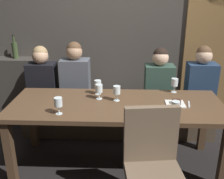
{
  "coord_description": "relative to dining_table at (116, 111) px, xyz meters",
  "views": [
    {
      "loc": [
        0.06,
        -2.5,
        1.82
      ],
      "look_at": [
        -0.05,
        0.14,
        0.84
      ],
      "focal_mm": 42.35,
      "sensor_mm": 36.0,
      "label": 1
    }
  ],
  "objects": [
    {
      "name": "dining_table",
      "position": [
        0.0,
        0.0,
        0.0
      ],
      "size": [
        2.2,
        0.84,
        0.74
      ],
      "color": "#493422",
      "rests_on": "ground"
    },
    {
      "name": "chair_near_side",
      "position": [
        0.31,
        -0.72,
        -0.09
      ],
      "size": [
        0.49,
        0.49,
        0.98
      ],
      "color": "brown",
      "rests_on": "ground"
    },
    {
      "name": "wine_glass_near_right",
      "position": [
        0.54,
        -0.31,
        0.2
      ],
      "size": [
        0.08,
        0.08,
        0.16
      ],
      "color": "silver",
      "rests_on": "dining_table"
    },
    {
      "name": "diner_near_end",
      "position": [
        1.05,
        0.71,
        0.16
      ],
      "size": [
        0.36,
        0.24,
        0.76
      ],
      "color": "navy",
      "rests_on": "banquette_bench"
    },
    {
      "name": "back_wall_tiled",
      "position": [
        0.0,
        1.22,
        0.85
      ],
      "size": [
        6.0,
        0.12,
        3.0
      ],
      "primitive_type": "cube",
      "color": "#423D38",
      "rests_on": "ground"
    },
    {
      "name": "wine_bottle_pale_label",
      "position": [
        -1.43,
        1.04,
        0.42
      ],
      "size": [
        0.08,
        0.08,
        0.33
      ],
      "color": "#384728",
      "rests_on": "back_counter"
    },
    {
      "name": "fork_on_table",
      "position": [
        0.74,
        -0.0,
        0.09
      ],
      "size": [
        0.05,
        0.17,
        0.01
      ],
      "primitive_type": "cube",
      "rotation": [
        0.0,
        0.0,
        -0.19
      ],
      "color": "silver",
      "rests_on": "dining_table"
    },
    {
      "name": "wine_glass_far_right",
      "position": [
        -0.21,
        0.25,
        0.2
      ],
      "size": [
        0.08,
        0.08,
        0.16
      ],
      "color": "silver",
      "rests_on": "dining_table"
    },
    {
      "name": "diner_bearded",
      "position": [
        -0.54,
        0.68,
        0.18
      ],
      "size": [
        0.36,
        0.24,
        0.8
      ],
      "color": "#4C515B",
      "rests_on": "banquette_bench"
    },
    {
      "name": "arched_door",
      "position": [
        1.35,
        1.15,
        0.71
      ],
      "size": [
        0.9,
        0.05,
        2.55
      ],
      "color": "olive",
      "rests_on": "ground"
    },
    {
      "name": "wine_glass_end_left",
      "position": [
        -0.0,
        0.07,
        0.2
      ],
      "size": [
        0.08,
        0.08,
        0.16
      ],
      "color": "silver",
      "rests_on": "dining_table"
    },
    {
      "name": "diner_redhead",
      "position": [
        -0.97,
        0.68,
        0.15
      ],
      "size": [
        0.36,
        0.24,
        0.74
      ],
      "color": "black",
      "rests_on": "banquette_bench"
    },
    {
      "name": "wine_glass_end_right",
      "position": [
        -0.19,
        0.11,
        0.2
      ],
      "size": [
        0.08,
        0.08,
        0.16
      ],
      "color": "silver",
      "rests_on": "dining_table"
    },
    {
      "name": "wine_glass_far_left",
      "position": [
        -0.53,
        -0.27,
        0.2
      ],
      "size": [
        0.08,
        0.08,
        0.16
      ],
      "color": "silver",
      "rests_on": "dining_table"
    },
    {
      "name": "ground",
      "position": [
        0.0,
        0.0,
        -0.65
      ],
      "size": [
        9.0,
        9.0,
        0.0
      ],
      "primitive_type": "plane",
      "color": "black"
    },
    {
      "name": "back_counter",
      "position": [
        -1.55,
        1.04,
        -0.18
      ],
      "size": [
        1.1,
        0.28,
        0.95
      ],
      "primitive_type": "cube",
      "color": "#38342F",
      "rests_on": "ground"
    },
    {
      "name": "wine_glass_center_front",
      "position": [
        0.65,
        0.35,
        0.2
      ],
      "size": [
        0.08,
        0.08,
        0.16
      ],
      "color": "silver",
      "rests_on": "dining_table"
    },
    {
      "name": "dessert_plate",
      "position": [
        0.6,
        0.0,
        0.1
      ],
      "size": [
        0.19,
        0.19,
        0.05
      ],
      "color": "white",
      "rests_on": "dining_table"
    },
    {
      "name": "diner_far_end",
      "position": [
        0.52,
        0.7,
        0.14
      ],
      "size": [
        0.36,
        0.24,
        0.73
      ],
      "color": "#2D473D",
      "rests_on": "banquette_bench"
    },
    {
      "name": "banquette_bench",
      "position": [
        0.0,
        0.7,
        -0.42
      ],
      "size": [
        2.5,
        0.44,
        0.45
      ],
      "color": "#4A3C2E",
      "rests_on": "ground"
    }
  ]
}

